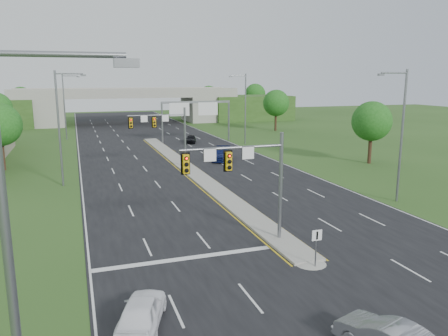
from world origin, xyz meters
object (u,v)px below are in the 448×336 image
at_px(keep_right_sign, 316,242).
at_px(overpass, 128,108).
at_px(car_far_c, 191,139).
at_px(car_white, 142,312).
at_px(car_far_b, 222,154).
at_px(sign_gantry, 195,110).
at_px(signal_mast_far, 166,128).
at_px(signal_mast_near, 248,171).

xyz_separation_m(keep_right_sign, overpass, (0.00, 84.53, 2.04)).
bearing_deg(keep_right_sign, car_far_c, 83.42).
bearing_deg(car_white, car_far_b, -93.93).
distance_m(car_white, car_far_c, 53.53).
bearing_deg(overpass, keep_right_sign, -90.00).
distance_m(sign_gantry, overpass, 35.75).
distance_m(signal_mast_far, overpass, 55.13).
bearing_deg(signal_mast_near, signal_mast_far, 90.00).
height_order(signal_mast_near, keep_right_sign, signal_mast_near).
xyz_separation_m(overpass, car_far_b, (5.48, -52.11, -2.76)).
xyz_separation_m(keep_right_sign, sign_gantry, (6.68, 49.45, 3.72)).
bearing_deg(car_far_b, keep_right_sign, -75.48).
height_order(signal_mast_far, sign_gantry, signal_mast_far).
bearing_deg(car_far_c, signal_mast_near, -82.29).
relative_size(keep_right_sign, car_white, 0.54).
height_order(signal_mast_near, car_far_b, signal_mast_near).
distance_m(signal_mast_near, car_far_b, 29.28).
height_order(overpass, car_far_c, overpass).
bearing_deg(signal_mast_far, signal_mast_near, -90.00).
bearing_deg(signal_mast_far, car_far_b, 20.95).
distance_m(signal_mast_far, car_far_c, 20.93).
relative_size(signal_mast_far, car_white, 1.71).
bearing_deg(car_far_c, overpass, 116.64).
relative_size(keep_right_sign, car_far_b, 0.41).
distance_m(signal_mast_near, signal_mast_far, 25.00).
distance_m(keep_right_sign, car_far_b, 32.88).
distance_m(signal_mast_far, keep_right_sign, 29.71).
height_order(signal_mast_far, car_far_b, signal_mast_far).
relative_size(sign_gantry, overpass, 0.14).
bearing_deg(car_far_c, signal_mast_far, -94.65).
xyz_separation_m(signal_mast_near, signal_mast_far, (0.00, 25.00, 0.00)).
bearing_deg(sign_gantry, car_far_b, -94.05).
height_order(signal_mast_near, sign_gantry, signal_mast_near).
relative_size(keep_right_sign, overpass, 0.03).
relative_size(signal_mast_far, overpass, 0.09).
distance_m(car_white, car_far_b, 38.45).
xyz_separation_m(sign_gantry, overpass, (-6.68, 35.08, -1.69)).
height_order(keep_right_sign, car_white, keep_right_sign).
distance_m(car_far_b, car_far_c, 16.01).
xyz_separation_m(signal_mast_near, keep_right_sign, (2.26, -4.45, -3.21)).
bearing_deg(keep_right_sign, signal_mast_far, 94.39).
bearing_deg(car_white, car_far_c, -87.16).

